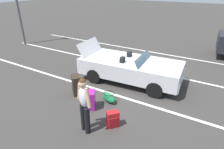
{
  "coord_description": "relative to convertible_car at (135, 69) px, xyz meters",
  "views": [
    {
      "loc": [
        3.03,
        -6.64,
        3.77
      ],
      "look_at": [
        -0.16,
        -1.22,
        0.75
      ],
      "focal_mm": 30.61,
      "sensor_mm": 36.0,
      "label": 1
    }
  ],
  "objects": [
    {
      "name": "duffel_bag",
      "position": [
        -0.14,
        -1.82,
        -0.43
      ],
      "size": [
        0.71,
        0.53,
        0.34
      ],
      "rotation": [
        0.0,
        0.0,
        2.72
      ],
      "color": "#19723F",
      "rests_on": "ground_plane"
    },
    {
      "name": "suitcase_small_carryon",
      "position": [
        0.64,
        -2.87,
        -0.34
      ],
      "size": [
        0.38,
        0.39,
        0.5
      ],
      "rotation": [
        0.0,
        0.0,
        5.56
      ],
      "color": "red",
      "rests_on": "ground_plane"
    },
    {
      "name": "convertible_car",
      "position": [
        0.0,
        0.0,
        0.0
      ],
      "size": [
        4.32,
        2.07,
        1.51
      ],
      "rotation": [
        0.0,
        0.0,
        0.07
      ],
      "color": "silver",
      "rests_on": "ground_plane"
    },
    {
      "name": "suitcase_medium_bright",
      "position": [
        -0.43,
        -2.45,
        -0.28
      ],
      "size": [
        0.41,
        0.47,
        0.62
      ],
      "rotation": [
        0.0,
        0.0,
        0.52
      ],
      "color": "#991E8C",
      "rests_on": "ground_plane"
    },
    {
      "name": "lot_line_near",
      "position": [
        -0.2,
        -1.34,
        -0.59
      ],
      "size": [
        18.0,
        0.12,
        0.01
      ],
      "primitive_type": "cube",
      "color": "silver",
      "rests_on": "ground_plane"
    },
    {
      "name": "suitcase_large_black",
      "position": [
        -1.45,
        -1.98,
        -0.22
      ],
      "size": [
        0.55,
        0.53,
        0.74
      ],
      "rotation": [
        0.0,
        0.0,
        0.85
      ],
      "color": "#2D2319",
      "rests_on": "ground_plane"
    },
    {
      "name": "traveler_person",
      "position": [
        0.08,
        -3.42,
        0.34
      ],
      "size": [
        0.6,
        0.32,
        1.65
      ],
      "rotation": [
        0.0,
        0.0,
        1.23
      ],
      "color": "black",
      "rests_on": "ground_plane"
    },
    {
      "name": "ground_plane",
      "position": [
        -0.2,
        -0.01,
        -0.59
      ],
      "size": [
        80.0,
        80.0,
        0.0
      ],
      "primitive_type": "plane",
      "color": "#383533"
    },
    {
      "name": "lot_line_mid",
      "position": [
        -0.2,
        1.36,
        -0.59
      ],
      "size": [
        18.0,
        0.12,
        0.01
      ],
      "primitive_type": "cube",
      "color": "silver",
      "rests_on": "ground_plane"
    },
    {
      "name": "lot_line_far",
      "position": [
        -0.2,
        4.06,
        -0.59
      ],
      "size": [
        18.0,
        0.12,
        0.01
      ],
      "primitive_type": "cube",
      "color": "silver",
      "rests_on": "ground_plane"
    }
  ]
}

